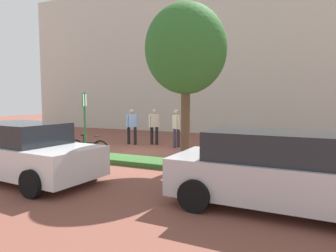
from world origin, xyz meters
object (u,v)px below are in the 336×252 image
person_shirt_blue (132,124)px  bollard_steel (220,136)px  parking_sign_post (85,115)px  bike_at_sign (88,148)px  tree_sidewalk (186,50)px  car_silver_sedan (278,171)px  person_shirt_white (177,126)px  car_white_hatch (24,152)px  bike_rack_cluster (249,137)px  person_casual_tan (154,124)px

person_shirt_blue → bollard_steel: bearing=21.4°
parking_sign_post → bike_at_sign: size_ratio=1.46×
tree_sidewalk → car_silver_sedan: tree_sidewalk is taller
parking_sign_post → tree_sidewalk: bearing=0.0°
parking_sign_post → person_shirt_white: size_ratio=1.41×
bollard_steel → person_shirt_white: (-1.62, -1.47, 0.53)m
person_shirt_blue → car_silver_sedan: size_ratio=0.40×
parking_sign_post → person_shirt_blue: bearing=94.0°
car_white_hatch → car_silver_sedan: 6.42m
parking_sign_post → car_silver_sedan: (6.96, -2.51, -0.83)m
bike_rack_cluster → car_white_hatch: size_ratio=0.59×
car_white_hatch → parking_sign_post: bearing=100.5°
tree_sidewalk → bike_rack_cluster: 7.06m
tree_sidewalk → person_shirt_blue: size_ratio=2.96×
bike_at_sign → car_silver_sedan: bearing=-21.0°
bike_rack_cluster → person_shirt_blue: bearing=-153.8°
car_white_hatch → bike_at_sign: bearing=100.3°
person_shirt_white → car_silver_sedan: size_ratio=0.40×
bike_rack_cluster → person_shirt_blue: person_shirt_blue is taller
tree_sidewalk → person_casual_tan: 5.85m
bike_at_sign → bike_rack_cluster: 7.72m
tree_sidewalk → person_shirt_white: size_ratio=2.96×
bike_rack_cluster → car_silver_sedan: size_ratio=0.61×
person_shirt_blue → person_casual_tan: same height
tree_sidewalk → parking_sign_post: tree_sidewalk is taller
parking_sign_post → bike_rack_cluster: (4.86, 6.16, -1.24)m
tree_sidewalk → parking_sign_post: 4.51m
car_silver_sedan → person_casual_tan: bearing=133.4°
bike_rack_cluster → car_silver_sedan: 8.93m
bollard_steel → bike_rack_cluster: bearing=39.7°
bike_at_sign → person_shirt_blue: (-0.23, 3.47, 0.63)m
person_shirt_white → person_shirt_blue: bearing=-178.2°
person_casual_tan → car_silver_sedan: size_ratio=0.40×
parking_sign_post → person_shirt_blue: 3.70m
person_shirt_blue → car_white_hatch: person_shirt_blue is taller
tree_sidewalk → bollard_steel: (-0.30, 5.19, -3.23)m
bike_at_sign → person_casual_tan: person_casual_tan is taller
person_casual_tan → parking_sign_post: bearing=-100.5°
car_silver_sedan → tree_sidewalk: bearing=139.9°
parking_sign_post → person_shirt_white: bearing=60.9°
bike_at_sign → person_shirt_white: (2.09, 3.54, 0.63)m
person_shirt_blue → person_casual_tan: bearing=22.3°
bike_at_sign → bollard_steel: bollard_steel is taller
parking_sign_post → person_casual_tan: parking_sign_post is taller
bollard_steel → car_silver_sedan: bearing=-66.9°
car_white_hatch → car_silver_sedan: size_ratio=1.02×
car_white_hatch → person_shirt_blue: bearing=97.0°
person_shirt_white → car_white_hatch: size_ratio=0.39×
parking_sign_post → person_shirt_blue: parking_sign_post is taller
tree_sidewalk → bike_rack_cluster: bearing=82.0°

